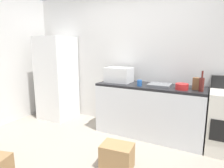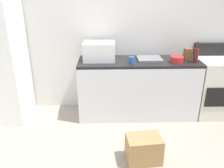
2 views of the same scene
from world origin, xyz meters
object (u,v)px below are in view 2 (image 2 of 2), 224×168
(cardboard_box_medium, at_px, (144,149))
(coffee_mug, at_px, (132,60))
(knife_block, at_px, (188,54))
(stove_oven, at_px, (214,86))
(wine_bottle, at_px, (196,55))
(mixing_bowl, at_px, (177,59))
(microwave, at_px, (99,51))

(cardboard_box_medium, bearing_deg, coffee_mug, 93.87)
(knife_block, relative_size, cardboard_box_medium, 0.45)
(stove_oven, relative_size, coffee_mug, 11.00)
(stove_oven, height_order, wine_bottle, wine_bottle)
(coffee_mug, bearing_deg, mixing_bowl, 3.46)
(wine_bottle, height_order, cardboard_box_medium, wine_bottle)
(mixing_bowl, bearing_deg, cardboard_box_medium, -120.69)
(stove_oven, xyz_separation_m, cardboard_box_medium, (-1.28, -1.13, -0.31))
(knife_block, xyz_separation_m, mixing_bowl, (-0.19, -0.11, -0.04))
(microwave, distance_m, cardboard_box_medium, 1.54)
(stove_oven, distance_m, microwave, 1.90)
(cardboard_box_medium, bearing_deg, wine_bottle, 49.02)
(coffee_mug, bearing_deg, wine_bottle, 1.86)
(wine_bottle, relative_size, cardboard_box_medium, 0.75)
(knife_block, height_order, cardboard_box_medium, knife_block)
(microwave, height_order, knife_block, microwave)
(coffee_mug, bearing_deg, stove_oven, 6.93)
(wine_bottle, xyz_separation_m, knife_block, (-0.08, 0.12, -0.02))
(microwave, bearing_deg, mixing_bowl, -7.18)
(knife_block, bearing_deg, mixing_bowl, -150.28)
(stove_oven, distance_m, wine_bottle, 0.70)
(stove_oven, bearing_deg, mixing_bowl, -169.77)
(wine_bottle, bearing_deg, microwave, 173.78)
(microwave, xyz_separation_m, cardboard_box_medium, (0.53, -1.14, -0.88))
(wine_bottle, bearing_deg, mixing_bowl, 177.88)
(wine_bottle, xyz_separation_m, mixing_bowl, (-0.27, 0.01, -0.06))
(microwave, distance_m, wine_bottle, 1.40)
(stove_oven, relative_size, wine_bottle, 3.67)
(microwave, bearing_deg, stove_oven, -0.58)
(microwave, bearing_deg, knife_block, -1.52)
(microwave, height_order, cardboard_box_medium, microwave)
(stove_oven, height_order, knife_block, stove_oven)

